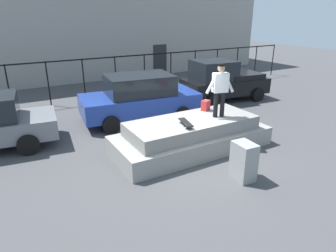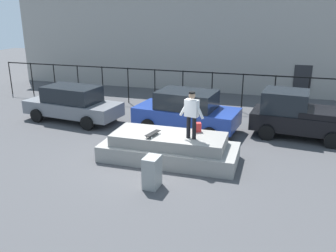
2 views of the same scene
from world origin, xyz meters
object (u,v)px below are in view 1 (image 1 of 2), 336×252
(skateboard, at_px, (186,122))
(car_blue_sedan_mid, at_px, (140,97))
(utility_box, at_px, (244,161))
(skateboarder, at_px, (220,87))
(backpack, at_px, (206,105))
(car_black_pickup_far, at_px, (223,81))

(skateboard, xyz_separation_m, car_blue_sedan_mid, (0.29, 3.70, -0.18))
(car_blue_sedan_mid, relative_size, utility_box, 4.75)
(car_blue_sedan_mid, height_order, utility_box, car_blue_sedan_mid)
(skateboarder, relative_size, utility_box, 1.64)
(skateboard, bearing_deg, backpack, 32.92)
(skateboarder, height_order, utility_box, skateboarder)
(skateboard, distance_m, car_black_pickup_far, 6.58)
(backpack, xyz_separation_m, car_black_pickup_far, (3.60, 3.42, -0.20))
(skateboard, height_order, car_blue_sedan_mid, car_blue_sedan_mid)
(skateboard, height_order, car_black_pickup_far, car_black_pickup_far)
(skateboarder, xyz_separation_m, utility_box, (-0.75, -1.97, -1.42))
(skateboarder, bearing_deg, car_blue_sedan_mid, 106.37)
(skateboard, bearing_deg, utility_box, -72.04)
(car_blue_sedan_mid, relative_size, car_black_pickup_far, 1.12)
(skateboarder, height_order, car_black_pickup_far, skateboarder)
(skateboard, xyz_separation_m, car_black_pickup_far, (4.97, 4.31, -0.13))
(car_blue_sedan_mid, bearing_deg, skateboard, -94.52)
(car_black_pickup_far, bearing_deg, car_blue_sedan_mid, -172.58)
(skateboarder, height_order, car_blue_sedan_mid, skateboarder)
(skateboarder, xyz_separation_m, backpack, (0.05, 0.72, -0.77))
(backpack, bearing_deg, utility_box, 49.97)
(skateboarder, height_order, skateboard, skateboarder)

